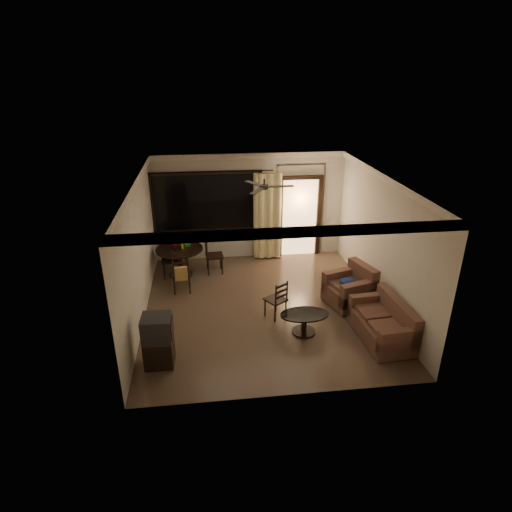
{
  "coord_description": "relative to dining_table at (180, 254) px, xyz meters",
  "views": [
    {
      "loc": [
        -1.13,
        -7.94,
        4.74
      ],
      "look_at": [
        -0.13,
        0.2,
        1.12
      ],
      "focal_mm": 30.0,
      "sensor_mm": 36.0,
      "label": 1
    }
  ],
  "objects": [
    {
      "name": "dining_table",
      "position": [
        0.0,
        0.0,
        0.0
      ],
      "size": [
        1.15,
        1.15,
        0.94
      ],
      "rotation": [
        0.0,
        0.0,
        0.07
      ],
      "color": "black",
      "rests_on": "ground"
    },
    {
      "name": "dining_chair_north",
      "position": [
        -0.06,
        0.49,
        -0.28
      ],
      "size": [
        0.45,
        0.45,
        0.95
      ],
      "rotation": [
        0.0,
        0.0,
        3.21
      ],
      "color": "black",
      "rests_on": "ground"
    },
    {
      "name": "tv_cabinet",
      "position": [
        -0.23,
        -3.49,
        -0.09
      ],
      "size": [
        0.52,
        0.46,
        0.95
      ],
      "rotation": [
        0.0,
        0.0,
        -0.04
      ],
      "color": "black",
      "rests_on": "ground"
    },
    {
      "name": "coffee_table",
      "position": [
        2.47,
        -2.85,
        -0.29
      ],
      "size": [
        0.95,
        0.57,
        0.41
      ],
      "rotation": [
        0.0,
        0.0,
        -0.13
      ],
      "color": "black",
      "rests_on": "ground"
    },
    {
      "name": "room_shell",
      "position": [
        2.42,
        -0.02,
        1.26
      ],
      "size": [
        5.5,
        6.7,
        5.5
      ],
      "color": "beige",
      "rests_on": "ground"
    },
    {
      "name": "dining_chair_west",
      "position": [
        -0.21,
        -0.06,
        -0.28
      ],
      "size": [
        0.45,
        0.45,
        0.95
      ],
      "rotation": [
        0.0,
        0.0,
        -1.5
      ],
      "color": "black",
      "rests_on": "ground"
    },
    {
      "name": "armchair",
      "position": [
        3.73,
        -1.88,
        -0.21
      ],
      "size": [
        1.08,
        1.08,
        0.87
      ],
      "rotation": [
        0.0,
        0.0,
        0.3
      ],
      "color": "#462320",
      "rests_on": "ground"
    },
    {
      "name": "sofa",
      "position": [
        3.93,
        -3.23,
        -0.26
      ],
      "size": [
        0.86,
        1.49,
        0.77
      ],
      "rotation": [
        0.0,
        0.0,
        0.07
      ],
      "color": "#462320",
      "rests_on": "ground"
    },
    {
      "name": "side_chair",
      "position": [
        2.02,
        -2.22,
        -0.31
      ],
      "size": [
        0.52,
        0.52,
        0.85
      ],
      "rotation": [
        0.0,
        0.0,
        3.72
      ],
      "color": "black",
      "rests_on": "ground"
    },
    {
      "name": "ground",
      "position": [
        1.82,
        -1.79,
        -0.57
      ],
      "size": [
        5.5,
        5.5,
        0.0
      ],
      "primitive_type": "plane",
      "color": "#7F6651",
      "rests_on": "ground"
    },
    {
      "name": "dining_chair_east",
      "position": [
        0.83,
        0.06,
        -0.28
      ],
      "size": [
        0.45,
        0.45,
        0.95
      ],
      "rotation": [
        0.0,
        0.0,
        1.64
      ],
      "color": "black",
      "rests_on": "ground"
    },
    {
      "name": "dining_chair_south",
      "position": [
        0.06,
        -0.86,
        -0.26
      ],
      "size": [
        0.45,
        0.5,
        0.95
      ],
      "rotation": [
        0.0,
        0.0,
        0.07
      ],
      "color": "black",
      "rests_on": "ground"
    }
  ]
}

